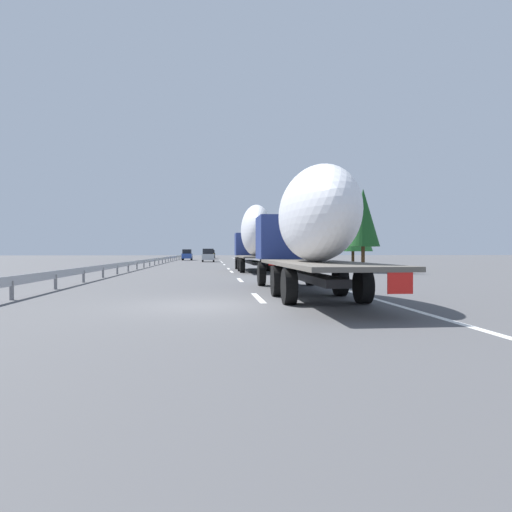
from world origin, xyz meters
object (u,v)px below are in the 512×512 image
Objects in this scene: truck_trailing at (308,226)px; road_sign at (265,245)px; truck_lead at (255,236)px; car_blue_sedan at (187,255)px; car_silver_hatch at (208,255)px; car_yellow_coupe at (209,254)px; car_black_suv at (211,254)px.

truck_trailing reaches higher than road_sign.
truck_lead is 2.90× the size of car_blue_sedan.
road_sign is at bearing -153.01° from car_silver_hatch.
car_silver_hatch reaches higher than car_yellow_coupe.
truck_trailing is (-19.36, -0.00, -0.35)m from truck_lead.
truck_trailing is at bearing -177.81° from car_black_suv.
truck_trailing is at bearing 175.39° from road_sign.
car_silver_hatch reaches higher than car_blue_sedan.
truck_lead is 3.62× the size of road_sign.
truck_lead reaches higher than car_silver_hatch.
car_silver_hatch is at bearing 179.37° from car_black_suv.
car_silver_hatch is (-12.79, -3.71, 0.01)m from car_blue_sedan.
truck_trailing reaches higher than car_blue_sedan.
car_yellow_coupe is at bearing 9.91° from road_sign.
car_yellow_coupe is (57.64, 3.64, -1.83)m from truck_lead.
car_silver_hatch is 0.97× the size of car_black_suv.
road_sign is at bearing -172.55° from car_black_suv.
road_sign is (38.43, -3.10, -0.07)m from truck_trailing.
truck_trailing is 38.56m from road_sign.
car_blue_sedan is 23.51m from car_black_suv.
car_yellow_coupe is 1.06× the size of car_blue_sedan.
truck_trailing reaches higher than car_yellow_coupe.
car_silver_hatch is at bearing -163.81° from car_blue_sedan.
truck_lead is 3.05× the size of car_silver_hatch.
car_blue_sedan is (64.67, 7.46, -1.45)m from truck_trailing.
truck_lead reaches higher than truck_trailing.
car_yellow_coupe is 12.90m from car_blue_sedan.
truck_lead is 32.79m from car_silver_hatch.
truck_lead reaches higher than car_blue_sedan.
car_black_suv is at bearing -1.49° from car_yellow_coupe.
truck_trailing is 52.04m from car_silver_hatch.
truck_trailing is 3.17× the size of car_blue_sedan.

